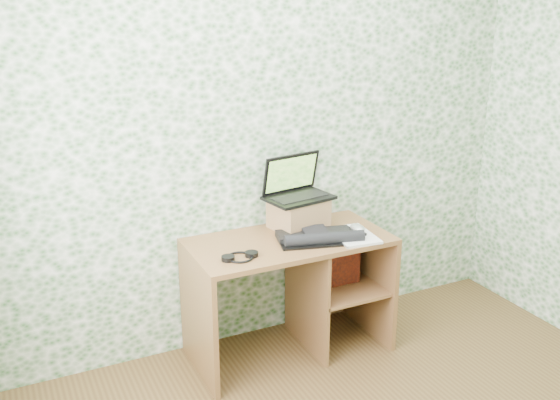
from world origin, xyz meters
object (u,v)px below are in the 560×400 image
riser (299,214)px  keyboard (319,237)px  laptop (296,188)px  notepad (353,235)px  desk (298,276)px

riser → keyboard: size_ratio=0.60×
laptop → notepad: size_ratio=1.32×
desk → laptop: 0.55m
laptop → notepad: bearing=-64.1°
riser → notepad: (0.23, -0.27, -0.09)m
desk → notepad: size_ratio=3.64×
riser → laptop: bearing=90.0°
desk → notepad: notepad is taller
riser → laptop: laptop is taller
notepad → desk: bearing=157.4°
desk → riser: riser is taller
riser → desk: bearing=-116.7°
notepad → laptop: bearing=132.2°
riser → keyboard: riser is taller
laptop → keyboard: laptop is taller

